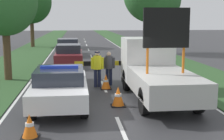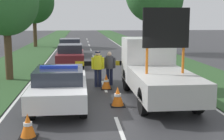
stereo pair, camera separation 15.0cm
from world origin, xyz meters
name	(u,v)px [view 2 (the right image)]	position (x,y,z in m)	size (l,w,h in m)	color
ground_plane	(114,112)	(0.00, 0.00, 0.00)	(160.00, 160.00, 0.00)	#333335
lane_markings	(95,61)	(0.00, 13.26, 0.00)	(7.27, 56.82, 0.01)	silver
grass_verge_left	(33,52)	(-5.61, 20.00, 0.01)	(3.84, 120.00, 0.03)	#2D5128
grass_verge_right	(148,51)	(5.61, 20.00, 0.01)	(3.84, 120.00, 0.03)	#2D5128
police_car	(60,86)	(-1.84, 0.89, 0.75)	(1.88, 4.65, 1.51)	white
work_truck	(155,70)	(1.84, 1.84, 1.12)	(2.07, 5.73, 3.50)	white
road_barrier	(102,65)	(-0.04, 5.14, 0.87)	(2.63, 0.08, 1.06)	black
police_officer	(98,66)	(-0.30, 4.09, 0.99)	(0.60, 0.38, 1.66)	#191E38
pedestrian_civilian	(109,66)	(0.27, 4.39, 0.94)	(0.57, 0.37, 1.60)	#191E38
traffic_cone_near_police	(118,96)	(0.22, 0.72, 0.35)	(0.52, 0.52, 0.72)	black
traffic_cone_centre_front	(28,126)	(-2.50, -2.06, 0.32)	(0.47, 0.47, 0.65)	black
traffic_cone_near_truck	(106,82)	(0.04, 3.55, 0.33)	(0.49, 0.49, 0.67)	black
queued_car_wagon_maroon	(71,55)	(-1.75, 10.89, 0.75)	(1.76, 4.17, 1.46)	maroon
queued_car_suv_grey	(70,47)	(-1.96, 17.12, 0.77)	(1.92, 4.54, 1.47)	slate
roadside_tree_near_right	(160,0)	(6.12, 17.81, 4.85)	(4.09, 4.09, 7.02)	#4C3823
roadside_tree_mid_left	(6,2)	(-4.77, 6.24, 3.96)	(3.26, 3.26, 5.70)	#4C3823
roadside_tree_mid_right	(34,2)	(-6.18, 26.15, 5.01)	(4.54, 4.54, 7.41)	#4C3823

